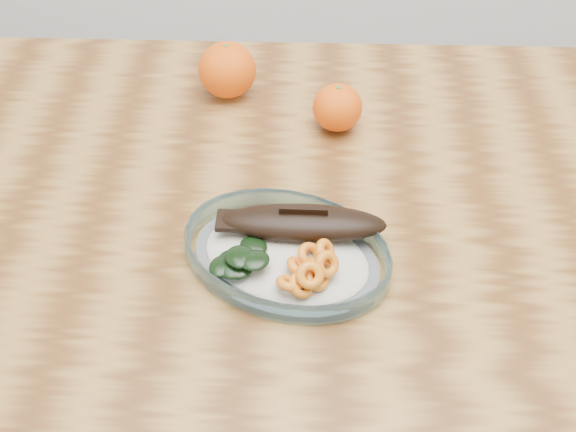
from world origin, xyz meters
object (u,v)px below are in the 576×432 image
(dining_table, at_px, (330,247))
(orange_right, at_px, (337,108))
(plated_meal, at_px, (287,250))
(orange_left, at_px, (227,70))

(dining_table, distance_m, orange_right, 0.21)
(plated_meal, relative_size, orange_left, 6.76)
(orange_left, bearing_deg, orange_right, -25.67)
(orange_left, height_order, orange_right, orange_left)
(plated_meal, relative_size, orange_right, 8.31)
(orange_right, bearing_deg, orange_left, 154.33)
(orange_left, distance_m, orange_right, 0.19)
(dining_table, relative_size, orange_right, 16.33)
(plated_meal, bearing_deg, orange_left, 127.33)
(dining_table, distance_m, orange_left, 0.32)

